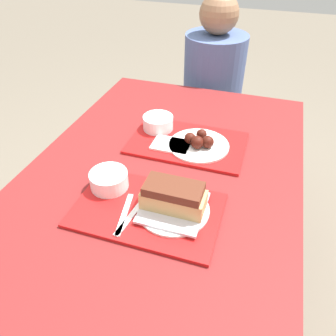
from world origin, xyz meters
The scene contains 14 objects.
ground_plane centered at (0.00, 0.00, 0.00)m, with size 12.00×12.00×0.00m, color #706656.
picnic_table centered at (0.00, 0.00, 0.64)m, with size 0.95×1.40×0.74m.
picnic_bench_far centered at (0.00, 0.92, 0.37)m, with size 0.90×0.28×0.43m.
tray_near centered at (0.02, -0.21, 0.74)m, with size 0.44×0.28×0.01m.
tray_far centered at (0.04, 0.18, 0.74)m, with size 0.44×0.28×0.01m.
bowl_coleslaw_near centered at (-0.13, -0.15, 0.78)m, with size 0.12×0.12×0.06m.
brisket_sandwich_plate centered at (0.10, -0.19, 0.79)m, with size 0.22×0.22×0.10m.
plastic_fork_near centered at (-0.04, -0.25, 0.75)m, with size 0.05×0.17×0.00m.
plastic_knife_near centered at (-0.01, -0.25, 0.75)m, with size 0.04×0.17×0.00m.
condiment_packet centered at (0.01, -0.14, 0.75)m, with size 0.04×0.03×0.01m.
bowl_coleslaw_far centered at (-0.10, 0.24, 0.78)m, with size 0.12×0.12×0.06m.
wings_plate_far centered at (0.09, 0.17, 0.77)m, with size 0.23×0.23×0.06m.
napkin_far centered at (-0.01, 0.14, 0.75)m, with size 0.14×0.10×0.01m.
person_seated_across centered at (-0.01, 0.92, 0.73)m, with size 0.34×0.34×0.72m.
Camera 1 is at (0.30, -0.86, 1.46)m, focal length 35.00 mm.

